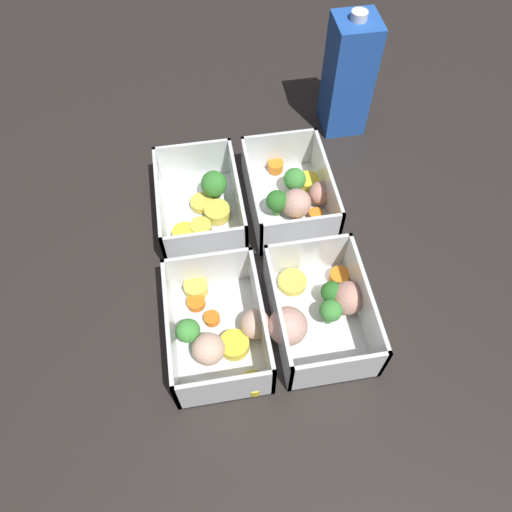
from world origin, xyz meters
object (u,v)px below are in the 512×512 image
Objects in this scene: container_near_right at (219,331)px; container_far_left at (293,196)px; container_near_left at (202,206)px; container_far_right at (318,311)px; juice_carton at (348,76)px.

container_near_right is 1.04× the size of container_far_left.
container_near_left and container_near_right have the same top height.
container_near_left is 0.96× the size of container_near_right.
container_far_left is at bearing 177.52° from container_far_right.
container_far_right is at bearing 92.57° from container_near_right.
container_far_left is 0.22m from juice_carton.
container_near_left is 0.85× the size of juice_carton.
juice_carton is (-0.36, 0.25, 0.07)m from container_near_right.
juice_carton is at bearing 145.05° from container_near_right.
container_far_right is (-0.01, 0.13, 0.00)m from container_near_right.
container_near_left is at bearing -91.52° from container_far_left.
container_near_right is 0.89× the size of juice_carton.
container_near_left is 1.01× the size of container_far_right.
container_far_left is at bearing 145.53° from container_near_right.
container_near_right is at bearing -34.47° from container_far_left.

